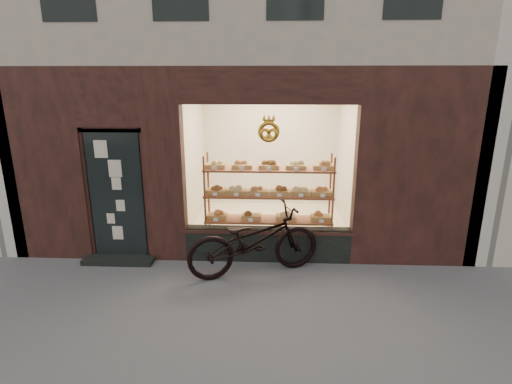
{
  "coord_description": "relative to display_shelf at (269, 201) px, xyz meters",
  "views": [
    {
      "loc": [
        0.53,
        -4.01,
        2.92
      ],
      "look_at": [
        0.26,
        2.0,
        1.21
      ],
      "focal_mm": 28.0,
      "sensor_mm": 36.0,
      "label": 1
    }
  ],
  "objects": [
    {
      "name": "ground",
      "position": [
        -0.45,
        -2.55,
        -0.89
      ],
      "size": [
        90.0,
        90.0,
        0.0
      ],
      "primitive_type": "plane",
      "color": "#4E4E53"
    },
    {
      "name": "display_shelf",
      "position": [
        0.0,
        0.0,
        0.0
      ],
      "size": [
        2.2,
        0.45,
        1.7
      ],
      "color": "brown",
      "rests_on": "ground"
    },
    {
      "name": "bicycle",
      "position": [
        -0.2,
        -0.93,
        -0.35
      ],
      "size": [
        2.19,
        1.38,
        1.09
      ],
      "primitive_type": "imported",
      "rotation": [
        0.0,
        0.0,
        1.92
      ],
      "color": "black",
      "rests_on": "ground"
    }
  ]
}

